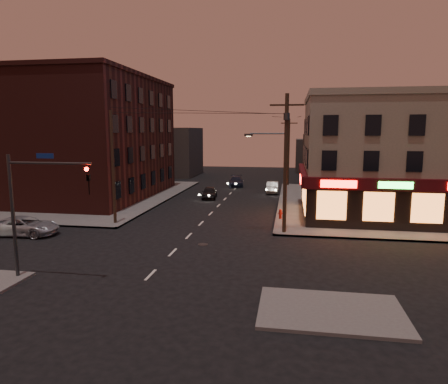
% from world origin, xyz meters
% --- Properties ---
extents(ground, '(120.00, 120.00, 0.00)m').
position_xyz_m(ground, '(0.00, 0.00, 0.00)').
color(ground, black).
rests_on(ground, ground).
extents(sidewalk_ne, '(24.00, 28.00, 0.15)m').
position_xyz_m(sidewalk_ne, '(18.00, 19.00, 0.07)').
color(sidewalk_ne, '#514F4C').
rests_on(sidewalk_ne, ground).
extents(sidewalk_nw, '(24.00, 28.00, 0.15)m').
position_xyz_m(sidewalk_nw, '(-18.00, 19.00, 0.07)').
color(sidewalk_nw, '#514F4C').
rests_on(sidewalk_nw, ground).
extents(pizza_building, '(15.85, 12.85, 10.50)m').
position_xyz_m(pizza_building, '(15.93, 13.43, 5.35)').
color(pizza_building, gray).
rests_on(pizza_building, sidewalk_ne).
extents(brick_apartment, '(12.00, 20.00, 13.00)m').
position_xyz_m(brick_apartment, '(-14.50, 19.00, 6.65)').
color(brick_apartment, '#451A16').
rests_on(brick_apartment, sidewalk_nw).
extents(bg_building_ne_a, '(10.00, 12.00, 7.00)m').
position_xyz_m(bg_building_ne_a, '(14.00, 38.00, 3.50)').
color(bg_building_ne_a, '#3F3D3A').
rests_on(bg_building_ne_a, ground).
extents(bg_building_nw, '(9.00, 10.00, 8.00)m').
position_xyz_m(bg_building_nw, '(-13.00, 42.00, 4.00)').
color(bg_building_nw, '#3F3D3A').
rests_on(bg_building_nw, ground).
extents(bg_building_ne_b, '(8.00, 8.00, 6.00)m').
position_xyz_m(bg_building_ne_b, '(12.00, 52.00, 3.00)').
color(bg_building_ne_b, '#3F3D3A').
rests_on(bg_building_ne_b, ground).
extents(utility_pole_main, '(4.20, 0.44, 10.00)m').
position_xyz_m(utility_pole_main, '(6.68, 5.80, 5.76)').
color(utility_pole_main, '#382619').
rests_on(utility_pole_main, sidewalk_ne).
extents(utility_pole_far, '(0.26, 0.26, 9.00)m').
position_xyz_m(utility_pole_far, '(6.80, 32.00, 4.65)').
color(utility_pole_far, '#382619').
rests_on(utility_pole_far, sidewalk_ne).
extents(utility_pole_west, '(0.24, 0.24, 9.00)m').
position_xyz_m(utility_pole_west, '(-6.80, 6.50, 4.65)').
color(utility_pole_west, '#382619').
rests_on(utility_pole_west, sidewalk_nw).
extents(traffic_signal, '(4.49, 0.32, 6.47)m').
position_xyz_m(traffic_signal, '(-5.57, -5.60, 4.16)').
color(traffic_signal, '#333538').
rests_on(traffic_signal, ground).
extents(suv_cross, '(5.01, 2.47, 1.37)m').
position_xyz_m(suv_cross, '(-11.90, 2.25, 0.68)').
color(suv_cross, '#9DA0A6').
rests_on(suv_cross, ground).
extents(sedan_near, '(2.01, 4.03, 1.32)m').
position_xyz_m(sedan_near, '(-1.81, 20.24, 0.66)').
color(sedan_near, black).
rests_on(sedan_near, ground).
extents(sedan_mid, '(1.58, 4.16, 1.36)m').
position_xyz_m(sedan_mid, '(5.00, 25.53, 0.68)').
color(sedan_mid, gray).
rests_on(sedan_mid, ground).
extents(sedan_far, '(2.45, 4.82, 1.34)m').
position_xyz_m(sedan_far, '(-0.18, 30.43, 0.67)').
color(sedan_far, black).
rests_on(sedan_far, ground).
extents(fire_hydrant, '(0.37, 0.37, 0.83)m').
position_xyz_m(fire_hydrant, '(6.40, 10.28, 0.60)').
color(fire_hydrant, maroon).
rests_on(fire_hydrant, sidewalk_ne).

